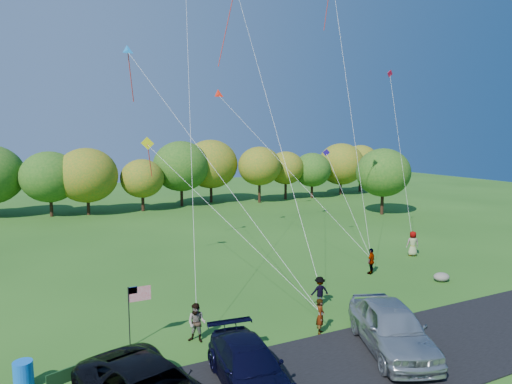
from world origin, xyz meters
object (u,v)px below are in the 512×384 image
flyer_c (320,291)px  flyer_a (320,316)px  trash_barrel (23,375)px  flyer_b (197,323)px  flyer_d (371,261)px  flyer_e (413,244)px  park_bench (70,378)px  minivan_navy (249,366)px  minivan_silver (392,327)px

flyer_c → flyer_a: bearing=66.7°
flyer_a → trash_barrel: bearing=122.6°
flyer_b → flyer_d: bearing=57.6°
flyer_e → park_bench: flyer_e is taller
trash_barrel → minivan_navy: bearing=-26.1°
minivan_silver → flyer_a: 3.23m
flyer_b → trash_barrel: size_ratio=1.70×
minivan_navy → park_bench: (-5.74, 2.67, -0.34)m
flyer_a → flyer_b: bearing=109.2°
flyer_b → flyer_c: 7.33m
park_bench → trash_barrel: bearing=130.2°
flyer_c → flyer_d: 6.86m
minivan_navy → minivan_silver: bearing=5.7°
minivan_silver → flyer_c: (0.24, 5.64, -0.28)m
minivan_navy → flyer_e: size_ratio=2.86×
flyer_a → flyer_d: flyer_d is taller
minivan_silver → flyer_b: minivan_silver is taller
trash_barrel → flyer_d: bearing=14.3°
park_bench → minivan_silver: bearing=-31.9°
minivan_navy → flyer_b: (-0.48, 4.35, 0.03)m
minivan_silver → flyer_d: bearing=75.3°
minivan_navy → flyer_d: flyer_d is taller
minivan_silver → flyer_b: size_ratio=3.41×
flyer_c → flyer_d: (6.11, 3.12, 0.07)m
minivan_silver → park_bench: minivan_silver is taller
minivan_silver → flyer_c: minivan_silver is taller
flyer_c → trash_barrel: bearing=18.4°
minivan_navy → minivan_silver: size_ratio=0.90×
flyer_c → trash_barrel: (-13.97, -2.00, -0.27)m
flyer_a → trash_barrel: 12.10m
flyer_e → park_bench: 25.64m
flyer_a → flyer_e: size_ratio=0.88×
minivan_navy → minivan_silver: minivan_silver is taller
flyer_b → flyer_c: (7.23, 1.20, -0.08)m
flyer_d → flyer_b: bearing=-11.9°
minivan_navy → flyer_d: 15.50m
minivan_silver → flyer_a: (-1.67, 2.76, -0.24)m
park_bench → flyer_c: bearing=-6.2°
minivan_navy → trash_barrel: size_ratio=5.24×
minivan_silver → flyer_c: size_ratio=3.76×
flyer_a → minivan_navy: bearing=155.7°
park_bench → trash_barrel: 1.73m
minivan_navy → flyer_a: (4.83, 2.66, -0.01)m
flyer_a → flyer_c: size_ratio=1.05×
flyer_b → flyer_a: bearing=22.1°
flyer_c → flyer_e: bearing=-145.9°
flyer_e → trash_barrel: flyer_e is taller
minivan_silver → flyer_d: (6.35, 8.76, -0.21)m
flyer_c → minivan_navy: bearing=49.7°
flyer_b → flyer_d: size_ratio=1.02×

